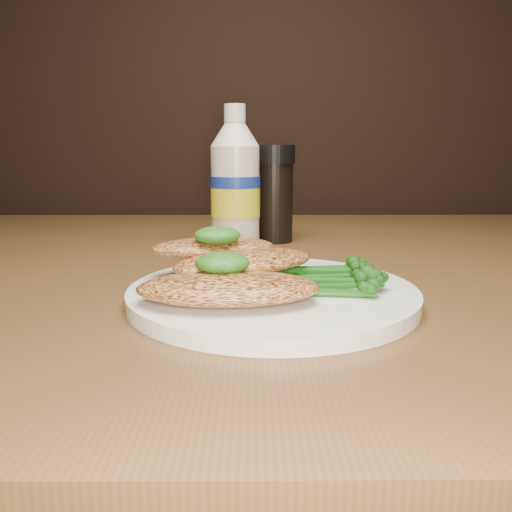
{
  "coord_description": "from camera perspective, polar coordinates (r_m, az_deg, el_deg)",
  "views": [
    {
      "loc": [
        0.03,
        0.47,
        0.88
      ],
      "look_at": [
        0.03,
        0.89,
        0.79
      ],
      "focal_mm": 37.02,
      "sensor_mm": 36.0,
      "label": 1
    }
  ],
  "objects": [
    {
      "name": "plate",
      "position": [
        0.44,
        1.8,
        -4.17
      ],
      "size": [
        0.24,
        0.24,
        0.01
      ],
      "primitive_type": "cylinder",
      "color": "white",
      "rests_on": "dining_table"
    },
    {
      "name": "chicken_front",
      "position": [
        0.4,
        -3.02,
        -3.47
      ],
      "size": [
        0.14,
        0.08,
        0.02
      ],
      "primitive_type": "ellipsoid",
      "rotation": [
        0.0,
        0.0,
        0.03
      ],
      "color": "#D08642",
      "rests_on": "plate"
    },
    {
      "name": "chicken_mid",
      "position": [
        0.45,
        -1.22,
        -0.67
      ],
      "size": [
        0.14,
        0.12,
        0.02
      ],
      "primitive_type": "ellipsoid",
      "rotation": [
        0.0,
        0.0,
        0.51
      ],
      "color": "#D08642",
      "rests_on": "plate"
    },
    {
      "name": "chicken_back",
      "position": [
        0.48,
        -4.68,
        0.94
      ],
      "size": [
        0.12,
        0.08,
        0.02
      ],
      "primitive_type": "ellipsoid",
      "rotation": [
        0.0,
        0.0,
        0.2
      ],
      "color": "#D08642",
      "rests_on": "plate"
    },
    {
      "name": "pesto_front",
      "position": [
        0.41,
        -3.63,
        -0.75
      ],
      "size": [
        0.04,
        0.04,
        0.02
      ],
      "primitive_type": "ellipsoid",
      "rotation": [
        0.0,
        0.0,
        0.02
      ],
      "color": "black",
      "rests_on": "chicken_front"
    },
    {
      "name": "pesto_back",
      "position": [
        0.46,
        -4.22,
        2.24
      ],
      "size": [
        0.04,
        0.04,
        0.02
      ],
      "primitive_type": "ellipsoid",
      "rotation": [
        0.0,
        0.0,
        0.05
      ],
      "color": "black",
      "rests_on": "chicken_back"
    },
    {
      "name": "broccolini_bundle",
      "position": [
        0.45,
        6.64,
        -1.96
      ],
      "size": [
        0.13,
        0.11,
        0.02
      ],
      "primitive_type": null,
      "rotation": [
        0.0,
        0.0,
        0.16
      ],
      "color": "#165212",
      "rests_on": "plate"
    },
    {
      "name": "mayo_bottle",
      "position": [
        0.67,
        -2.26,
        8.52
      ],
      "size": [
        0.07,
        0.07,
        0.18
      ],
      "primitive_type": null,
      "rotation": [
        0.0,
        0.0,
        0.11
      ],
      "color": "beige",
      "rests_on": "dining_table"
    },
    {
      "name": "pepper_grinder",
      "position": [
        0.71,
        2.05,
        6.72
      ],
      "size": [
        0.07,
        0.07,
        0.13
      ],
      "primitive_type": null,
      "rotation": [
        0.0,
        0.0,
        -0.43
      ],
      "color": "black",
      "rests_on": "dining_table"
    }
  ]
}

